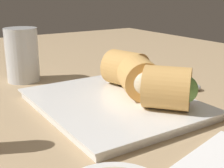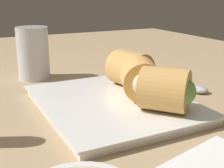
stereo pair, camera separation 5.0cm
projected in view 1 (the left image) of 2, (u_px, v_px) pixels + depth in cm
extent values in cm
cube|color=tan|center=(106.00, 116.00, 49.56)|extent=(180.00, 140.00, 2.00)
cube|color=white|center=(112.00, 104.00, 49.85)|extent=(26.18, 21.16, 1.20)
cube|color=white|center=(112.00, 100.00, 49.63)|extent=(27.23, 22.01, 0.30)
cylinder|color=#DBA356|center=(140.00, 78.00, 50.08)|extent=(8.53, 8.36, 6.27)
sphere|color=beige|center=(144.00, 82.00, 47.86)|extent=(4.08, 4.08, 4.08)
cylinder|color=#DBA356|center=(167.00, 88.00, 44.86)|extent=(9.08, 9.04, 6.27)
sphere|color=#6B9E47|center=(184.00, 89.00, 44.21)|extent=(4.08, 4.08, 4.08)
cylinder|color=#DBA356|center=(125.00, 69.00, 55.93)|extent=(7.86, 7.62, 6.27)
sphere|color=#B23D2D|center=(136.00, 71.00, 54.37)|extent=(4.08, 4.08, 4.08)
cylinder|color=silver|center=(143.00, 80.00, 65.05)|extent=(10.79, 4.35, 0.50)
ellipsoid|color=silver|center=(192.00, 87.00, 58.73)|extent=(4.72, 4.18, 1.36)
cylinder|color=silver|center=(22.00, 55.00, 63.63)|extent=(6.63, 6.63, 10.95)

